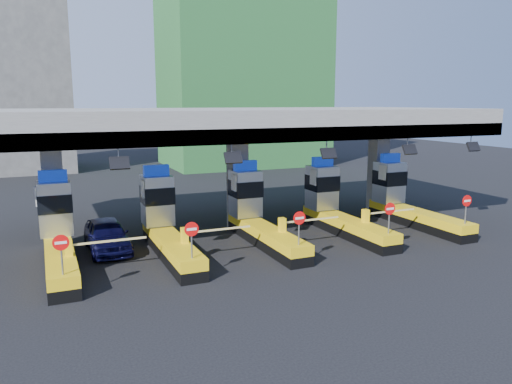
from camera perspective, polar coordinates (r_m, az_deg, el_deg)
name	(u,v)px	position (r m, az deg, el deg)	size (l,w,h in m)	color
ground	(258,241)	(27.05, 0.23, -5.58)	(120.00, 120.00, 0.00)	black
toll_canopy	(238,124)	(28.71, -2.08, 7.75)	(28.00, 12.09, 7.00)	slate
toll_lane_far_left	(58,233)	(24.85, -21.74, -4.42)	(4.43, 8.00, 4.16)	black
toll_lane_left	(165,223)	(25.44, -10.41, -3.52)	(4.43, 8.00, 4.16)	black
toll_lane_center	(256,214)	(26.95, 0.00, -2.57)	(4.43, 8.00, 4.16)	black
toll_lane_right	(335,207)	(29.26, 9.03, -1.68)	(4.43, 8.00, 4.16)	black
toll_lane_far_right	(404,200)	(32.18, 16.57, -0.90)	(4.43, 8.00, 4.16)	black
bg_building_scaffold	(242,44)	(60.55, -1.57, 16.51)	(18.00, 12.00, 28.00)	#1E5926
van	(107,235)	(26.12, -16.66, -4.74)	(1.92, 4.78, 1.63)	black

